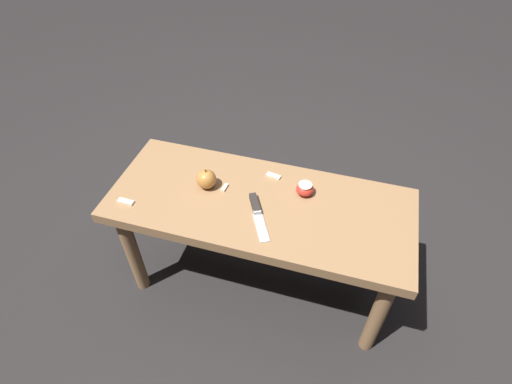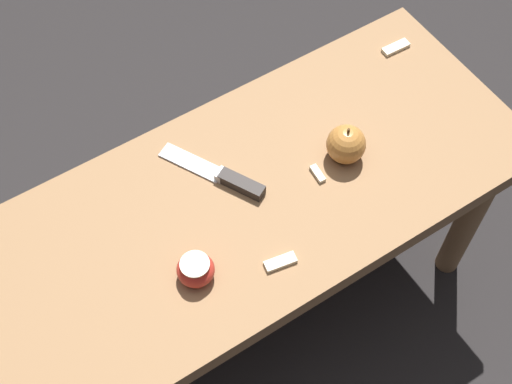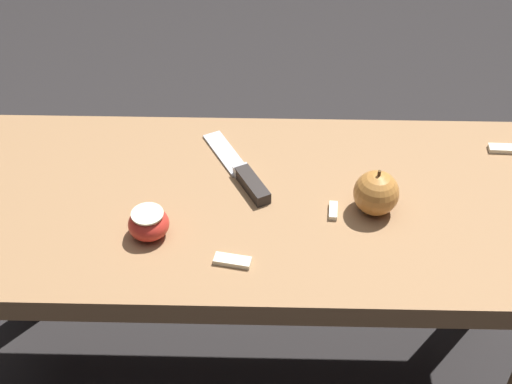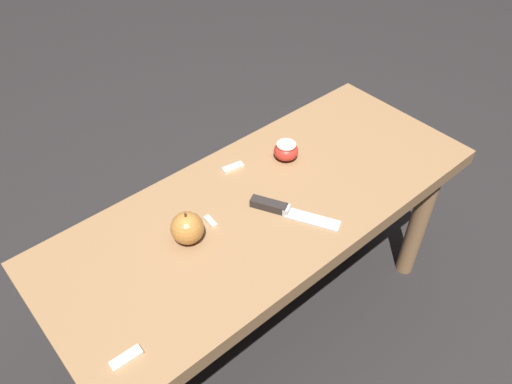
# 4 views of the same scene
# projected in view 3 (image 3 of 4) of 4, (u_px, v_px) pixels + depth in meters

# --- Properties ---
(ground_plane) EXTENTS (8.00, 8.00, 0.00)m
(ground_plane) POSITION_uv_depth(u_px,v_px,m) (248.00, 375.00, 1.45)
(ground_plane) COLOR black
(wooden_bench) EXTENTS (1.05, 0.43, 0.49)m
(wooden_bench) POSITION_uv_depth(u_px,v_px,m) (246.00, 231.00, 1.18)
(wooden_bench) COLOR olive
(wooden_bench) RESTS_ON ground_plane
(knife) EXTENTS (0.12, 0.19, 0.02)m
(knife) POSITION_uv_depth(u_px,v_px,m) (244.00, 175.00, 1.16)
(knife) COLOR #B7BABF
(knife) RESTS_ON wooden_bench
(apple_whole) EXTENTS (0.07, 0.07, 0.08)m
(apple_whole) POSITION_uv_depth(u_px,v_px,m) (376.00, 193.00, 1.09)
(apple_whole) COLOR #B27233
(apple_whole) RESTS_ON wooden_bench
(apple_cut) EXTENTS (0.06, 0.06, 0.04)m
(apple_cut) POSITION_uv_depth(u_px,v_px,m) (149.00, 224.00, 1.05)
(apple_cut) COLOR red
(apple_cut) RESTS_ON wooden_bench
(apple_slice_near_knife) EXTENTS (0.06, 0.02, 0.01)m
(apple_slice_near_knife) POSITION_uv_depth(u_px,v_px,m) (506.00, 149.00, 1.22)
(apple_slice_near_knife) COLOR beige
(apple_slice_near_knife) RESTS_ON wooden_bench
(apple_slice_center) EXTENTS (0.02, 0.04, 0.01)m
(apple_slice_center) POSITION_uv_depth(u_px,v_px,m) (333.00, 211.00, 1.10)
(apple_slice_center) COLOR beige
(apple_slice_center) RESTS_ON wooden_bench
(apple_slice_near_bowl) EXTENTS (0.06, 0.03, 0.01)m
(apple_slice_near_bowl) POSITION_uv_depth(u_px,v_px,m) (232.00, 261.00, 1.02)
(apple_slice_near_bowl) COLOR beige
(apple_slice_near_bowl) RESTS_ON wooden_bench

